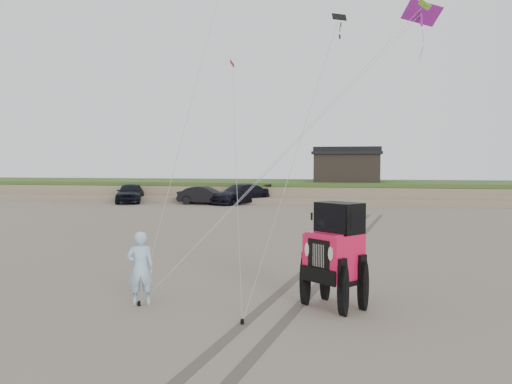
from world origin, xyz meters
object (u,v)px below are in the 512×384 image
at_px(cabin, 347,166).
at_px(jeep, 334,266).
at_px(man, 141,268).
at_px(truck_a, 130,193).
at_px(truck_c, 240,194).
at_px(truck_b, 205,195).

relative_size(cabin, jeep, 1.18).
bearing_deg(jeep, man, -133.78).
relative_size(cabin, man, 3.56).
relative_size(truck_a, jeep, 0.95).
distance_m(cabin, truck_c, 11.56).
bearing_deg(truck_a, cabin, 4.61).
bearing_deg(cabin, jeep, -89.77).
bearing_deg(man, cabin, -118.00).
distance_m(cabin, truck_b, 14.40).
xyz_separation_m(cabin, truck_b, (-11.73, -7.98, -2.48)).
xyz_separation_m(truck_b, truck_c, (2.81, 1.02, 0.09)).
bearing_deg(truck_b, cabin, -51.54).
height_order(cabin, man, cabin).
bearing_deg(man, truck_b, -97.26).
relative_size(cabin, truck_a, 1.24).
relative_size(truck_a, truck_b, 1.12).
bearing_deg(truck_c, man, -49.16).
height_order(truck_a, truck_b, truck_a).
xyz_separation_m(cabin, jeep, (0.15, -36.65, -2.23)).
relative_size(truck_b, truck_c, 0.78).
bearing_deg(cabin, man, -96.88).
distance_m(cabin, jeep, 36.72).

